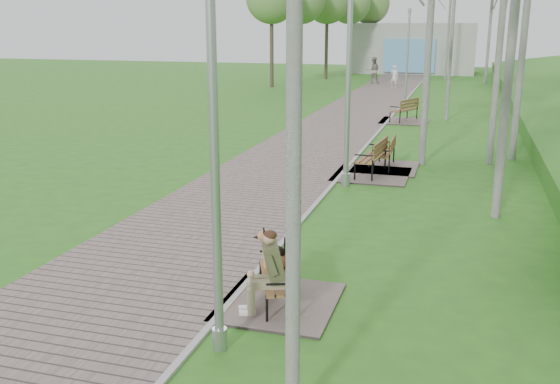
% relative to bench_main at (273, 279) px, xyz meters
% --- Properties ---
extents(walkway, '(3.50, 67.00, 0.04)m').
position_rel_bench_main_xyz_m(walkway, '(-2.34, 16.23, -0.37)').
color(walkway, '#665652').
rests_on(walkway, ground).
extents(kerb, '(0.10, 67.00, 0.05)m').
position_rel_bench_main_xyz_m(kerb, '(-0.59, 16.23, -0.37)').
color(kerb, '#999993').
rests_on(kerb, ground).
extents(building_north, '(10.00, 5.20, 4.00)m').
position_rel_bench_main_xyz_m(building_north, '(-2.09, 45.70, 1.60)').
color(building_north, '#9E9E99').
rests_on(building_north, ground).
extents(bench_main, '(1.62, 1.80, 1.41)m').
position_rel_bench_main_xyz_m(bench_main, '(0.00, 0.00, 0.00)').
color(bench_main, '#665652').
rests_on(bench_main, ground).
extents(bench_second, '(1.95, 2.17, 1.20)m').
position_rel_bench_main_xyz_m(bench_second, '(0.15, 8.35, -0.17)').
color(bench_second, '#665652').
rests_on(bench_second, ground).
extents(bench_third, '(1.77, 1.96, 1.09)m').
position_rel_bench_main_xyz_m(bench_third, '(0.39, 9.31, -0.19)').
color(bench_third, '#665652').
rests_on(bench_third, ground).
extents(bench_far, '(1.93, 2.15, 1.19)m').
position_rel_bench_main_xyz_m(bench_far, '(0.04, 18.24, -0.17)').
color(bench_far, '#665652').
rests_on(bench_far, ground).
extents(lamp_post_near, '(0.19, 0.19, 4.87)m').
position_rel_bench_main_xyz_m(lamp_post_near, '(-0.25, -1.42, 1.88)').
color(lamp_post_near, '#9B9DA2').
rests_on(lamp_post_near, ground).
extents(lamp_post_second, '(0.22, 0.22, 5.60)m').
position_rel_bench_main_xyz_m(lamp_post_second, '(-0.28, 7.05, 2.23)').
color(lamp_post_second, '#9B9DA2').
rests_on(lamp_post_second, ground).
extents(lamp_post_third, '(0.18, 0.18, 4.65)m').
position_rel_bench_main_xyz_m(lamp_post_third, '(-0.46, 23.94, 1.78)').
color(lamp_post_third, '#9B9DA2').
rests_on(lamp_post_third, ground).
extents(lamp_post_far, '(0.19, 0.19, 4.85)m').
position_rel_bench_main_xyz_m(lamp_post_far, '(-0.44, 37.44, 1.87)').
color(lamp_post_far, '#9B9DA2').
rests_on(lamp_post_far, ground).
extents(pedestrian_near, '(0.62, 0.51, 1.46)m').
position_rel_bench_main_xyz_m(pedestrian_near, '(-1.93, 31.92, 0.34)').
color(pedestrian_near, silver).
rests_on(pedestrian_near, ground).
extents(pedestrian_far, '(0.96, 0.80, 1.79)m').
position_rel_bench_main_xyz_m(pedestrian_far, '(-3.66, 34.68, 0.50)').
color(pedestrian_far, gray).
rests_on(pedestrian_far, ground).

